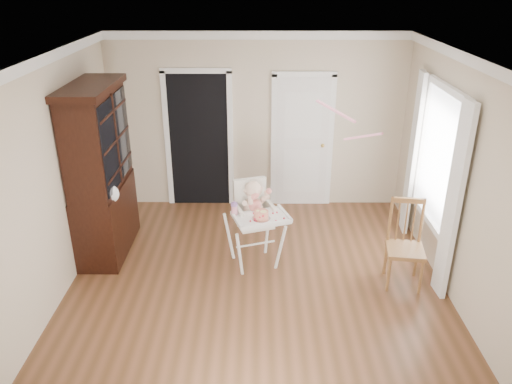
{
  "coord_description": "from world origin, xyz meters",
  "views": [
    {
      "loc": [
        0.02,
        -4.9,
        3.49
      ],
      "look_at": [
        -0.01,
        0.55,
        1.06
      ],
      "focal_mm": 35.0,
      "sensor_mm": 36.0,
      "label": 1
    }
  ],
  "objects_px": {
    "cake": "(261,215)",
    "sippy_cup": "(234,209)",
    "high_chair": "(254,215)",
    "china_cabinet": "(101,172)",
    "dining_chair": "(405,247)"
  },
  "relations": [
    {
      "from": "cake",
      "to": "dining_chair",
      "type": "bearing_deg",
      "value": -4.06
    },
    {
      "from": "high_chair",
      "to": "sippy_cup",
      "type": "distance_m",
      "value": 0.34
    },
    {
      "from": "china_cabinet",
      "to": "dining_chair",
      "type": "bearing_deg",
      "value": -11.42
    },
    {
      "from": "sippy_cup",
      "to": "china_cabinet",
      "type": "bearing_deg",
      "value": 162.95
    },
    {
      "from": "high_chair",
      "to": "dining_chair",
      "type": "height_order",
      "value": "high_chair"
    },
    {
      "from": "china_cabinet",
      "to": "dining_chair",
      "type": "distance_m",
      "value": 3.88
    },
    {
      "from": "china_cabinet",
      "to": "dining_chair",
      "type": "xyz_separation_m",
      "value": [
        3.75,
        -0.76,
        -0.64
      ]
    },
    {
      "from": "sippy_cup",
      "to": "high_chair",
      "type": "bearing_deg",
      "value": 36.96
    },
    {
      "from": "cake",
      "to": "dining_chair",
      "type": "relative_size",
      "value": 0.21
    },
    {
      "from": "cake",
      "to": "dining_chair",
      "type": "xyz_separation_m",
      "value": [
        1.71,
        -0.12,
        -0.35
      ]
    },
    {
      "from": "high_chair",
      "to": "china_cabinet",
      "type": "relative_size",
      "value": 0.51
    },
    {
      "from": "cake",
      "to": "sippy_cup",
      "type": "bearing_deg",
      "value": 161.4
    },
    {
      "from": "dining_chair",
      "to": "high_chair",
      "type": "bearing_deg",
      "value": 174.75
    },
    {
      "from": "sippy_cup",
      "to": "china_cabinet",
      "type": "relative_size",
      "value": 0.09
    },
    {
      "from": "sippy_cup",
      "to": "china_cabinet",
      "type": "height_order",
      "value": "china_cabinet"
    }
  ]
}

